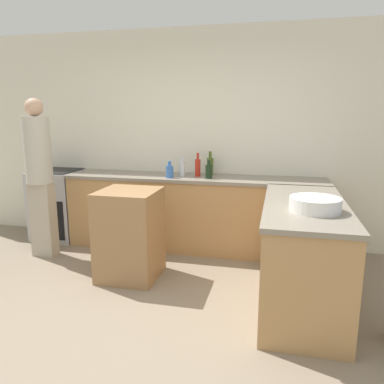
# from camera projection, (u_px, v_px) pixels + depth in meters

# --- Properties ---
(ground_plane) EXTENTS (14.00, 14.00, 0.00)m
(ground_plane) POSITION_uv_depth(u_px,v_px,m) (141.00, 329.00, 2.94)
(ground_plane) COLOR gray
(wall_back) EXTENTS (8.00, 0.06, 2.70)m
(wall_back) POSITION_uv_depth(u_px,v_px,m) (200.00, 139.00, 4.77)
(wall_back) COLOR silver
(wall_back) RESTS_ON ground_plane
(counter_back) EXTENTS (3.17, 0.62, 0.91)m
(counter_back) POSITION_uv_depth(u_px,v_px,m) (194.00, 213.00, 4.65)
(counter_back) COLOR tan
(counter_back) RESTS_ON ground_plane
(counter_peninsula) EXTENTS (0.69, 1.67, 0.91)m
(counter_peninsula) POSITION_uv_depth(u_px,v_px,m) (302.00, 253.00, 3.31)
(counter_peninsula) COLOR tan
(counter_peninsula) RESTS_ON ground_plane
(range_oven) EXTENTS (0.59, 0.60, 0.93)m
(range_oven) POSITION_uv_depth(u_px,v_px,m) (59.00, 204.00, 5.06)
(range_oven) COLOR #ADADB2
(range_oven) RESTS_ON ground_plane
(island_table) EXTENTS (0.58, 0.59, 0.91)m
(island_table) POSITION_uv_depth(u_px,v_px,m) (130.00, 234.00, 3.82)
(island_table) COLOR #997047
(island_table) RESTS_ON ground_plane
(mixing_bowl) EXTENTS (0.40, 0.40, 0.11)m
(mixing_bowl) POSITION_uv_depth(u_px,v_px,m) (315.00, 204.00, 2.92)
(mixing_bowl) COLOR white
(mixing_bowl) RESTS_ON counter_peninsula
(wine_bottle_dark) EXTENTS (0.08, 0.08, 0.22)m
(wine_bottle_dark) POSITION_uv_depth(u_px,v_px,m) (209.00, 171.00, 4.40)
(wine_bottle_dark) COLOR black
(wine_bottle_dark) RESTS_ON counter_back
(vinegar_bottle_clear) EXTENTS (0.07, 0.07, 0.25)m
(vinegar_bottle_clear) POSITION_uv_depth(u_px,v_px,m) (182.00, 168.00, 4.53)
(vinegar_bottle_clear) COLOR silver
(vinegar_bottle_clear) RESTS_ON counter_back
(water_bottle_blue) EXTENTS (0.09, 0.09, 0.20)m
(water_bottle_blue) POSITION_uv_depth(u_px,v_px,m) (170.00, 171.00, 4.45)
(water_bottle_blue) COLOR #386BB7
(water_bottle_blue) RESTS_ON counter_back
(olive_oil_bottle) EXTENTS (0.08, 0.08, 0.29)m
(olive_oil_bottle) POSITION_uv_depth(u_px,v_px,m) (210.00, 166.00, 4.64)
(olive_oil_bottle) COLOR #475B1E
(olive_oil_bottle) RESTS_ON counter_back
(hot_sauce_bottle) EXTENTS (0.07, 0.07, 0.28)m
(hot_sauce_bottle) POSITION_uv_depth(u_px,v_px,m) (198.00, 167.00, 4.54)
(hot_sauce_bottle) COLOR red
(hot_sauce_bottle) RESTS_ON counter_back
(person_by_range) EXTENTS (0.30, 0.30, 1.83)m
(person_by_range) POSITION_uv_depth(u_px,v_px,m) (39.00, 172.00, 4.30)
(person_by_range) COLOR #ADA38E
(person_by_range) RESTS_ON ground_plane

